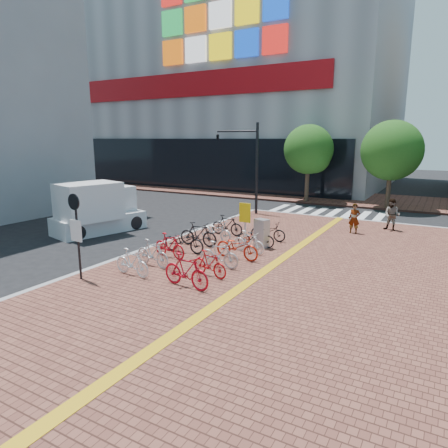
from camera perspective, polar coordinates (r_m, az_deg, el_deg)
The scene contains 30 objects.
ground at distance 15.90m, azimuth -1.15°, elevation -6.30°, with size 120.00×120.00×0.00m, color black.
sidewalk at distance 10.50m, azimuth -0.90°, elevation -16.02°, with size 14.00×34.00×0.15m, color brown.
tactile_strip at distance 10.94m, azimuth -5.57°, elevation -14.36°, with size 0.40×34.00×0.01m, color gold.
kerb_west at distance 14.99m, azimuth -24.96°, elevation -8.34°, with size 0.25×34.00×0.15m, color gray.
kerb_north at distance 25.90m, azimuth 18.42°, elevation 0.48°, with size 14.00×0.25×0.15m, color gray.
far_sidewalk at distance 35.19m, azimuth 16.52°, elevation 3.54°, with size 70.00×8.00×0.15m, color brown.
department_store at distance 51.57m, azimuth 1.71°, elevation 22.12°, with size 36.00×24.27×28.00m.
crosswalk at distance 28.37m, azimuth 14.26°, elevation 1.56°, with size 7.50×4.00×0.01m.
street_trees at distance 30.57m, azimuth 24.77°, elevation 9.30°, with size 16.20×4.60×6.35m.
bike_0 at distance 14.81m, azimuth -13.01°, elevation -5.38°, with size 0.47×1.66×1.00m, color white.
bike_1 at distance 15.71m, azimuth -10.18°, elevation -4.13°, with size 0.50×1.76×1.06m, color #B4B3B8.
bike_2 at distance 16.73m, azimuth -7.81°, elevation -3.09°, with size 0.48×1.71×1.03m, color #B80D18.
bike_3 at distance 17.46m, azimuth -5.75°, elevation -2.40°, with size 0.68×1.96×1.03m, color black.
bike_4 at distance 18.42m, azimuth -3.69°, elevation -1.44°, with size 0.53×1.87×1.12m, color black.
bike_5 at distance 19.36m, azimuth -1.18°, elevation -0.95°, with size 0.66×1.88×0.99m, color silver.
bike_6 at distance 20.42m, azimuth 0.44°, elevation -0.17°, with size 0.50×1.76×1.06m, color black.
bike_7 at distance 13.36m, azimuth -5.45°, elevation -6.70°, with size 0.54×1.92×1.15m, color #AA0C1C.
bike_8 at distance 14.38m, azimuth -2.07°, elevation -5.72°, with size 0.44×1.57×0.94m, color #AE0C12.
bike_9 at distance 15.37m, azimuth -0.72°, elevation -4.38°, with size 0.48×1.69×1.02m, color silver.
bike_10 at distance 16.44m, azimuth 1.88°, elevation -3.23°, with size 0.69×1.99×1.05m, color #AB1C0C.
bike_11 at distance 17.30m, azimuth 3.56°, elevation -2.61°, with size 0.45×1.60×0.96m, color white.
bike_12 at distance 18.31m, azimuth 4.57°, elevation -1.85°, with size 0.61×1.76×0.93m, color black.
bike_13 at distance 19.48m, azimuth 6.30°, elevation -1.03°, with size 0.62×1.77×0.93m, color black.
pedestrian_a at distance 21.89m, azimuth 18.12°, elevation 0.75°, with size 0.57×0.38×1.57m, color gray.
pedestrian_b at distance 23.24m, azimuth 22.87°, elevation 1.22°, with size 0.84×0.65×1.72m, color #454A57.
utility_box at distance 18.19m, azimuth 5.40°, elevation -1.34°, with size 0.60×0.44×1.31m, color #AAAAAE.
yellow_sign at distance 18.08m, azimuth 3.01°, elevation 1.05°, with size 0.55×0.12×2.03m.
notice_sign at distance 14.65m, azimuth -20.36°, elevation -0.27°, with size 0.57×0.14×3.05m.
traffic_light_pole at distance 26.70m, azimuth 2.06°, elevation 10.35°, with size 3.15×1.22×5.87m.
box_truck at distance 22.72m, azimuth -17.68°, elevation 2.13°, with size 3.19×5.15×2.77m.
Camera 1 is at (7.68, -12.98, 5.03)m, focal length 32.00 mm.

